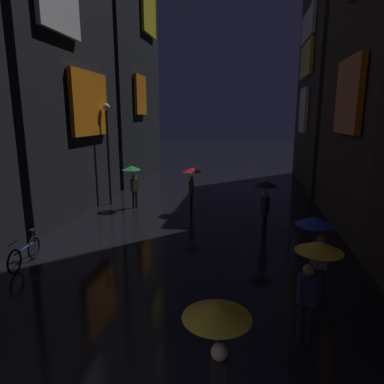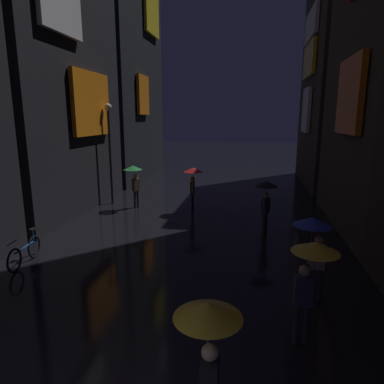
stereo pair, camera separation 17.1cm
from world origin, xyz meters
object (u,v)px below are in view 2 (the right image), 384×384
pedestrian_far_right_blue (314,236)px  pedestrian_foreground_right_yellow (311,265)px  pedestrian_midstreet_left_black (266,193)px  pedestrian_near_crossing_yellow (208,338)px  pedestrian_midstreet_centre_green (134,175)px  streetlamp_left_far (110,141)px  pedestrian_foreground_left_red (193,177)px  bicycle_parked_at_storefront (25,252)px

pedestrian_far_right_blue → pedestrian_foreground_right_yellow: same height
pedestrian_midstreet_left_black → pedestrian_foreground_right_yellow: (0.66, -6.29, 0.00)m
pedestrian_near_crossing_yellow → pedestrian_midstreet_centre_green: (-5.19, 11.78, 0.00)m
pedestrian_far_right_blue → pedestrian_midstreet_left_black: bearing=102.1°
pedestrian_far_right_blue → pedestrian_midstreet_centre_green: 10.41m
pedestrian_far_right_blue → streetlamp_left_far: streetlamp_left_far is taller
pedestrian_midstreet_left_black → pedestrian_far_right_blue: size_ratio=1.00×
pedestrian_midstreet_left_black → pedestrian_foreground_left_red: size_ratio=1.00×
pedestrian_far_right_blue → bicycle_parked_at_storefront: size_ratio=1.17×
pedestrian_foreground_right_yellow → streetlamp_left_far: 13.04m
pedestrian_near_crossing_yellow → bicycle_parked_at_storefront: (-6.25, 4.89, -1.28)m
streetlamp_left_far → pedestrian_near_crossing_yellow: bearing=-61.9°
pedestrian_midstreet_left_black → bicycle_parked_at_storefront: pedestrian_midstreet_left_black is taller
pedestrian_far_right_blue → bicycle_parked_at_storefront: bearing=175.4°
pedestrian_foreground_right_yellow → pedestrian_midstreet_centre_green: bearing=126.4°
pedestrian_midstreet_left_black → pedestrian_far_right_blue: same height
pedestrian_midstreet_left_black → pedestrian_foreground_right_yellow: 6.32m
pedestrian_far_right_blue → pedestrian_near_crossing_yellow: bearing=-114.9°
streetlamp_left_far → pedestrian_midstreet_centre_green: bearing=-25.3°
pedestrian_near_crossing_yellow → streetlamp_left_far: 14.22m
pedestrian_far_right_blue → pedestrian_midstreet_centre_green: same height
pedestrian_near_crossing_yellow → bicycle_parked_at_storefront: 8.04m
pedestrian_midstreet_left_black → bicycle_parked_at_storefront: size_ratio=1.17×
pedestrian_midstreet_left_black → pedestrian_near_crossing_yellow: bearing=-96.3°
pedestrian_foreground_right_yellow → streetlamp_left_far: (-8.28, 9.95, 1.53)m
pedestrian_near_crossing_yellow → bicycle_parked_at_storefront: size_ratio=1.17×
bicycle_parked_at_storefront → pedestrian_midstreet_left_black: bearing=28.5°
pedestrian_midstreet_left_black → pedestrian_foreground_right_yellow: size_ratio=1.00×
bicycle_parked_at_storefront → streetlamp_left_far: 8.10m
pedestrian_foreground_right_yellow → pedestrian_near_crossing_yellow: bearing=-122.9°
pedestrian_far_right_blue → pedestrian_near_crossing_yellow: (-1.96, -4.22, 0.00)m
pedestrian_near_crossing_yellow → pedestrian_foreground_right_yellow: (1.63, 2.52, 0.00)m
bicycle_parked_at_storefront → pedestrian_foreground_left_red: bearing=59.4°
pedestrian_midstreet_left_black → pedestrian_midstreet_centre_green: bearing=154.3°
pedestrian_foreground_right_yellow → pedestrian_midstreet_left_black: bearing=96.0°
pedestrian_midstreet_centre_green → pedestrian_far_right_blue: bearing=-46.6°
pedestrian_near_crossing_yellow → pedestrian_midstreet_centre_green: same height
pedestrian_far_right_blue → streetlamp_left_far: 12.02m
pedestrian_midstreet_left_black → pedestrian_far_right_blue: (0.98, -4.59, 0.00)m
pedestrian_far_right_blue → pedestrian_near_crossing_yellow: 4.66m
pedestrian_foreground_right_yellow → streetlamp_left_far: size_ratio=0.42×
pedestrian_midstreet_centre_green → streetlamp_left_far: 2.23m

